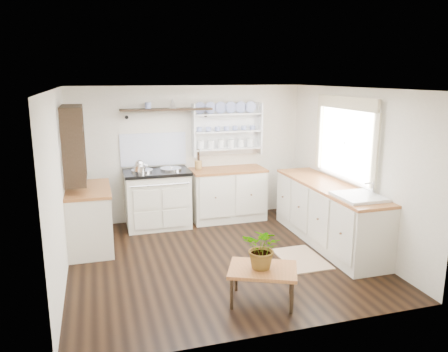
# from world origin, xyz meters

# --- Properties ---
(floor) EXTENTS (4.00, 3.80, 0.01)m
(floor) POSITION_xyz_m (0.00, 0.00, 0.00)
(floor) COLOR black
(floor) RESTS_ON ground
(wall_back) EXTENTS (4.00, 0.02, 2.30)m
(wall_back) POSITION_xyz_m (0.00, 1.90, 1.15)
(wall_back) COLOR beige
(wall_back) RESTS_ON ground
(wall_right) EXTENTS (0.02, 3.80, 2.30)m
(wall_right) POSITION_xyz_m (2.00, 0.00, 1.15)
(wall_right) COLOR beige
(wall_right) RESTS_ON ground
(wall_left) EXTENTS (0.02, 3.80, 2.30)m
(wall_left) POSITION_xyz_m (-2.00, 0.00, 1.15)
(wall_left) COLOR beige
(wall_left) RESTS_ON ground
(ceiling) EXTENTS (4.00, 3.80, 0.01)m
(ceiling) POSITION_xyz_m (0.00, 0.00, 2.30)
(ceiling) COLOR white
(ceiling) RESTS_ON wall_back
(window) EXTENTS (0.08, 1.55, 1.22)m
(window) POSITION_xyz_m (1.95, 0.15, 1.56)
(window) COLOR white
(window) RESTS_ON wall_right
(aga_cooker) EXTENTS (1.06, 0.74, 0.98)m
(aga_cooker) POSITION_xyz_m (-0.63, 1.57, 0.48)
(aga_cooker) COLOR beige
(aga_cooker) RESTS_ON floor
(back_cabinets) EXTENTS (1.27, 0.63, 0.90)m
(back_cabinets) POSITION_xyz_m (0.60, 1.60, 0.46)
(back_cabinets) COLOR silver
(back_cabinets) RESTS_ON floor
(right_cabinets) EXTENTS (0.62, 2.43, 0.90)m
(right_cabinets) POSITION_xyz_m (1.70, 0.10, 0.46)
(right_cabinets) COLOR silver
(right_cabinets) RESTS_ON floor
(belfast_sink) EXTENTS (0.55, 0.60, 0.45)m
(belfast_sink) POSITION_xyz_m (1.70, -0.65, 0.80)
(belfast_sink) COLOR white
(belfast_sink) RESTS_ON right_cabinets
(left_cabinets) EXTENTS (0.62, 1.13, 0.90)m
(left_cabinets) POSITION_xyz_m (-1.70, 0.90, 0.46)
(left_cabinets) COLOR silver
(left_cabinets) RESTS_ON floor
(plate_rack) EXTENTS (1.20, 0.22, 0.90)m
(plate_rack) POSITION_xyz_m (0.65, 1.86, 1.56)
(plate_rack) COLOR white
(plate_rack) RESTS_ON wall_back
(high_shelf) EXTENTS (1.50, 0.29, 0.16)m
(high_shelf) POSITION_xyz_m (-0.40, 1.78, 1.91)
(high_shelf) COLOR black
(high_shelf) RESTS_ON wall_back
(left_shelving) EXTENTS (0.28, 0.80, 1.05)m
(left_shelving) POSITION_xyz_m (-1.84, 0.90, 1.55)
(left_shelving) COLOR black
(left_shelving) RESTS_ON wall_left
(kettle) EXTENTS (0.19, 0.19, 0.23)m
(kettle) POSITION_xyz_m (-0.91, 1.45, 1.04)
(kettle) COLOR silver
(kettle) RESTS_ON aga_cooker
(utensil_crock) EXTENTS (0.12, 0.12, 0.14)m
(utensil_crock) POSITION_xyz_m (0.10, 1.68, 0.98)
(utensil_crock) COLOR olive
(utensil_crock) RESTS_ON back_cabinets
(center_table) EXTENTS (0.89, 0.78, 0.40)m
(center_table) POSITION_xyz_m (0.12, -1.28, 0.35)
(center_table) COLOR brown
(center_table) RESTS_ON floor
(potted_plant) EXTENTS (0.56, 0.56, 0.47)m
(potted_plant) POSITION_xyz_m (0.12, -1.28, 0.64)
(potted_plant) COLOR #3F7233
(potted_plant) RESTS_ON center_table
(floor_rug) EXTENTS (0.56, 0.86, 0.02)m
(floor_rug) POSITION_xyz_m (1.06, -0.36, 0.01)
(floor_rug) COLOR brown
(floor_rug) RESTS_ON floor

